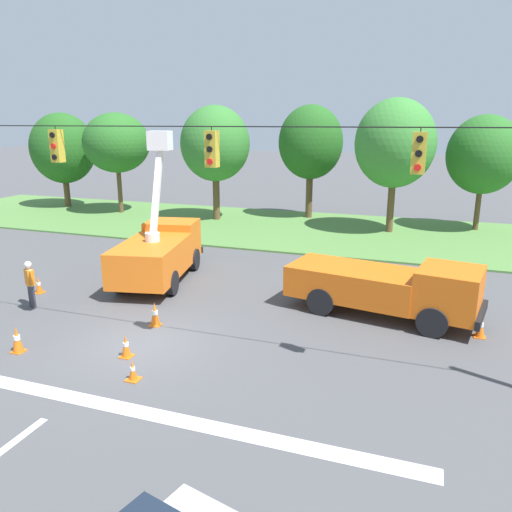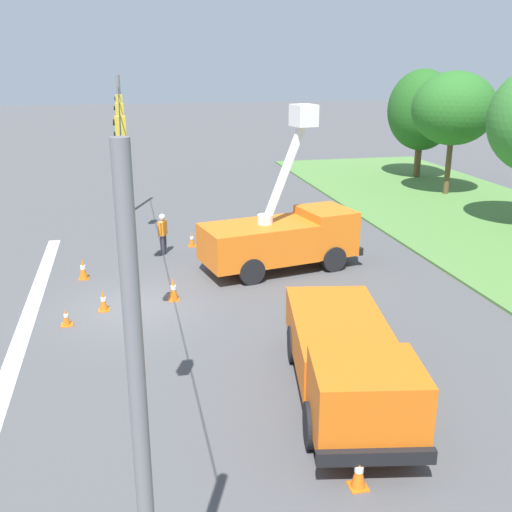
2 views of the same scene
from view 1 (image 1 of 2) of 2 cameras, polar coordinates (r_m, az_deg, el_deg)
ground_plane at (r=16.23m, az=-12.70°, el=-9.75°), size 200.00×200.00×0.00m
grass_verge at (r=32.12m, az=4.43°, el=3.12°), size 56.00×12.00×0.10m
lane_markings at (r=12.95m, az=-24.50°, el=-17.68°), size 17.60×15.25×0.01m
signal_gantry at (r=14.94m, az=-13.81°, el=6.44°), size 26.20×0.33×7.20m
tree_far_west at (r=42.55m, az=-21.23°, el=11.38°), size 5.22×4.47×7.36m
tree_west at (r=38.43m, az=-15.66°, el=12.32°), size 4.71×4.94×7.33m
tree_centre at (r=34.47m, az=-4.68°, el=12.64°), size 4.64×4.84×7.77m
tree_east at (r=35.29m, az=6.25°, el=12.74°), size 4.44×3.94×7.83m
tree_far_east at (r=31.40m, az=15.61°, el=12.27°), size 4.74×5.13×8.08m
tree_east_end at (r=33.86m, az=24.59°, el=10.47°), size 4.38×4.78×7.14m
utility_truck_bucket_lift at (r=21.92m, az=-11.00°, el=0.73°), size 3.58×6.52×6.34m
utility_truck_support_near at (r=18.22m, az=14.76°, el=-3.38°), size 7.03×3.48×2.04m
road_worker at (r=20.31m, az=-24.42°, el=-2.63°), size 0.58×0.40×1.77m
traffic_cone_foreground_right at (r=15.38m, az=-14.64°, el=-9.92°), size 0.36×0.36×0.70m
traffic_cone_mid_right at (r=21.99m, az=-23.59°, el=-3.06°), size 0.36×0.36×0.68m
traffic_cone_near_bucket at (r=17.69m, az=24.28°, el=-7.33°), size 0.36×0.36×0.75m
traffic_cone_lane_edge_a at (r=17.35m, az=-11.48°, el=-6.52°), size 0.36×0.36×0.83m
traffic_cone_lane_edge_b at (r=14.10m, az=-13.90°, el=-12.61°), size 0.36×0.36×0.58m
traffic_cone_far_left at (r=16.78m, az=-25.65°, el=-8.58°), size 0.36×0.36×0.82m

